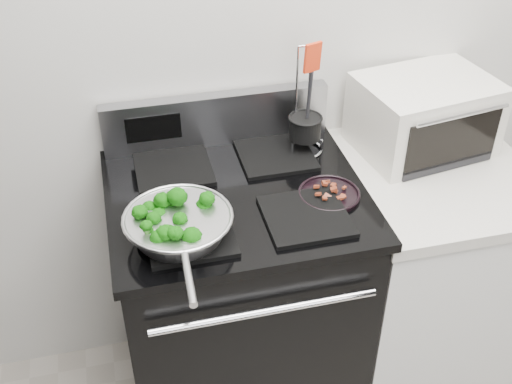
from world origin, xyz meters
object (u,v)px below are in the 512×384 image
object	(u,v)px
bacon_plate	(329,191)
utensil_holder	(305,133)
gas_range	(238,299)
toaster_oven	(424,115)
skillet	(179,225)

from	to	relation	value
bacon_plate	utensil_holder	xyz separation A→B (m)	(0.00, 0.26, 0.05)
gas_range	bacon_plate	world-z (taller)	gas_range
utensil_holder	toaster_oven	bearing A→B (deg)	-21.55
gas_range	skillet	size ratio (longest dim) A/B	2.33
skillet	bacon_plate	size ratio (longest dim) A/B	2.57
utensil_holder	toaster_oven	size ratio (longest dim) A/B	0.81
skillet	toaster_oven	world-z (taller)	toaster_oven
gas_range	utensil_holder	xyz separation A→B (m)	(0.27, 0.18, 0.53)
bacon_plate	toaster_oven	world-z (taller)	toaster_oven
gas_range	skillet	distance (m)	0.58
skillet	bacon_plate	world-z (taller)	skillet
skillet	utensil_holder	distance (m)	0.59
gas_range	utensil_holder	distance (m)	0.62
skillet	utensil_holder	xyz separation A→B (m)	(0.47, 0.35, 0.02)
bacon_plate	toaster_oven	bearing A→B (deg)	30.17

